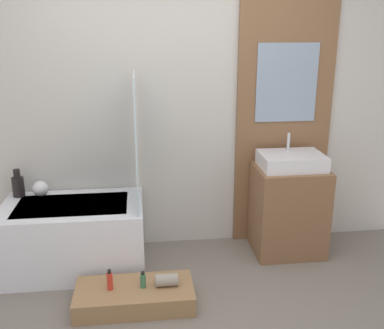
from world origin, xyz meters
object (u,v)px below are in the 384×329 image
bottle_soap_primary (110,281)px  bottle_soap_secondary (143,280)px  bathtub (75,236)px  wooden_step_bench (135,296)px  vase_tall_dark (18,185)px  sink (291,161)px  vase_round_light (40,189)px

bottle_soap_primary → bottle_soap_secondary: size_ratio=1.26×
bathtub → wooden_step_bench: 0.80m
bathtub → bottle_soap_primary: bathtub is taller
wooden_step_bench → bottle_soap_primary: (-0.17, -0.00, 0.14)m
vase_tall_dark → bottle_soap_secondary: bearing=-39.9°
sink → bottle_soap_secondary: sink is taller
bathtub → bottle_soap_primary: bearing=-62.4°
bathtub → sink: sink is taller
bottle_soap_primary → vase_tall_dark: bearing=132.6°
vase_tall_dark → vase_round_light: size_ratio=1.83×
bathtub → bottle_soap_secondary: bathtub is taller
vase_tall_dark → vase_round_light: vase_tall_dark is taller
sink → vase_round_light: bearing=175.9°
bathtub → bottle_soap_secondary: 0.82m
bathtub → bottle_soap_secondary: bearing=-47.7°
bathtub → vase_round_light: bearing=140.9°
vase_round_light → bottle_soap_primary: 1.10m
vase_round_light → bottle_soap_secondary: vase_round_light is taller
sink → bottle_soap_secondary: size_ratio=4.28×
wooden_step_bench → vase_tall_dark: vase_tall_dark is taller
sink → bottle_soap_primary: 1.77m
vase_round_light → bottle_soap_primary: (0.60, -0.83, -0.41)m
sink → vase_round_light: sink is taller
vase_tall_dark → sink: bearing=-4.2°
vase_round_light → bottle_soap_primary: vase_round_light is taller
bathtub → bottle_soap_secondary: size_ratio=9.13×
bottle_soap_secondary → vase_round_light: bearing=134.9°
wooden_step_bench → sink: bearing=26.8°
wooden_step_bench → sink: size_ratio=1.60×
sink → vase_tall_dark: 2.30m
bottle_soap_secondary → bathtub: bearing=132.3°
bottle_soap_primary → wooden_step_bench: bearing=0.0°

